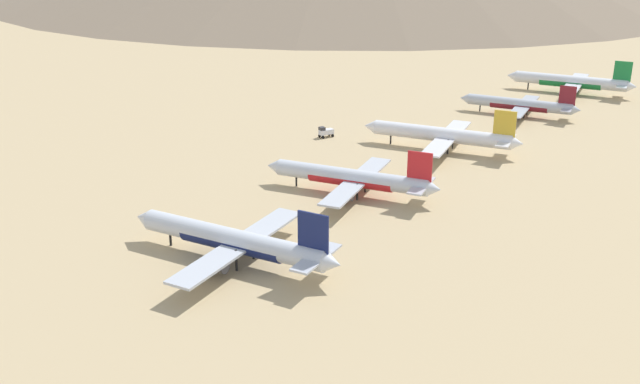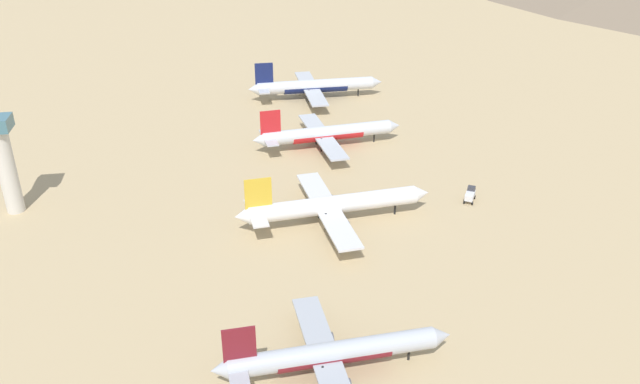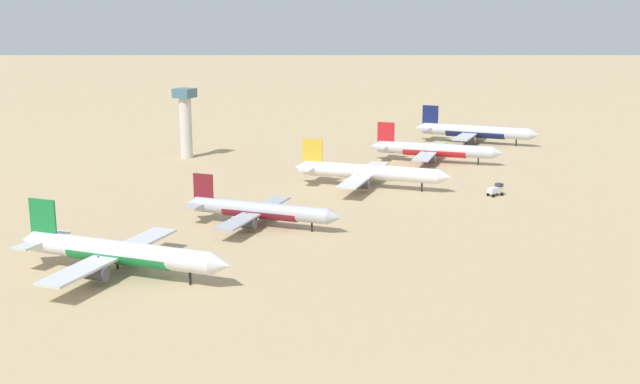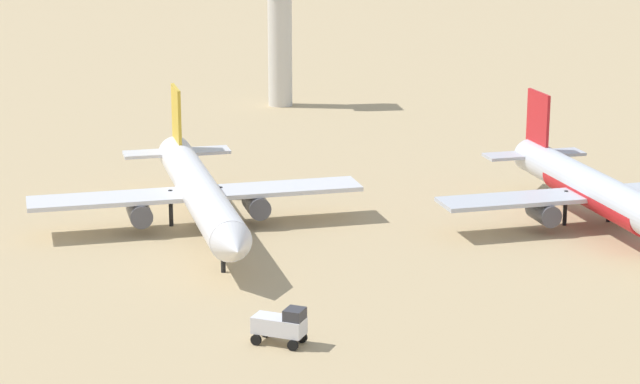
# 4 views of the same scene
# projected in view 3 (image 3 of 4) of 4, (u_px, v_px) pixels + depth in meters

# --- Properties ---
(ground_plane) EXTENTS (1800.00, 1800.00, 0.00)m
(ground_plane) POSITION_uv_depth(u_px,v_px,m) (361.00, 189.00, 261.45)
(ground_plane) COLOR tan
(parked_jet_0) EXTENTS (54.90, 44.61, 15.83)m
(parked_jet_0) POSITION_uv_depth(u_px,v_px,m) (118.00, 253.00, 176.18)
(parked_jet_0) COLOR silver
(parked_jet_0) RESTS_ON ground
(parked_jet_1) EXTENTS (46.71, 37.96, 13.47)m
(parked_jet_1) POSITION_uv_depth(u_px,v_px,m) (259.00, 210.00, 215.93)
(parked_jet_1) COLOR #B2B7C1
(parked_jet_1) RESTS_ON ground
(parked_jet_2) EXTENTS (54.01, 44.00, 15.57)m
(parked_jet_2) POSITION_uv_depth(u_px,v_px,m) (368.00, 172.00, 262.18)
(parked_jet_2) COLOR white
(parked_jet_2) RESTS_ON ground
(parked_jet_3) EXTENTS (51.84, 42.26, 14.95)m
(parked_jet_3) POSITION_uv_depth(u_px,v_px,m) (434.00, 150.00, 304.93)
(parked_jet_3) COLOR silver
(parked_jet_3) RESTS_ON ground
(parked_jet_4) EXTENTS (55.14, 44.70, 15.93)m
(parked_jet_4) POSITION_uv_depth(u_px,v_px,m) (474.00, 132.00, 348.27)
(parked_jet_4) COLOR silver
(parked_jet_4) RESTS_ON ground
(service_truck) EXTENTS (4.83, 5.70, 3.90)m
(service_truck) POSITION_uv_depth(u_px,v_px,m) (496.00, 189.00, 251.60)
(service_truck) COLOR silver
(service_truck) RESTS_ON ground
(control_tower) EXTENTS (7.20, 7.20, 27.72)m
(control_tower) POSITION_uv_depth(u_px,v_px,m) (186.00, 119.00, 312.58)
(control_tower) COLOR beige
(control_tower) RESTS_ON ground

